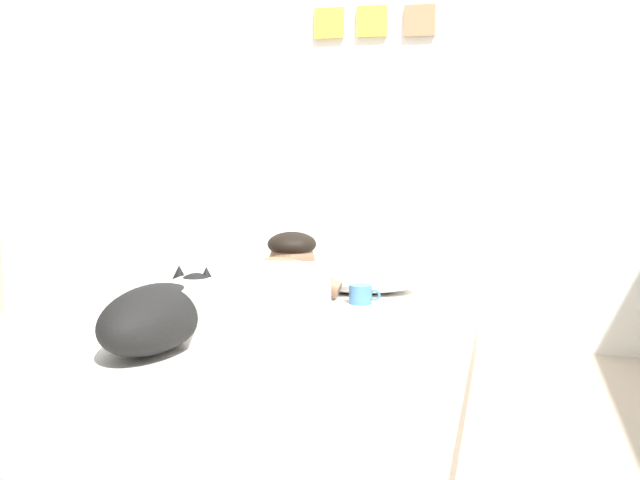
{
  "coord_description": "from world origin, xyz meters",
  "views": [
    {
      "loc": [
        0.64,
        -1.9,
        0.95
      ],
      "look_at": [
        -0.07,
        0.77,
        0.6
      ],
      "focal_mm": 39.91,
      "sensor_mm": 36.0,
      "label": 1
    }
  ],
  "objects_px": {
    "person_lying": "(263,288)",
    "bed": "(273,364)",
    "coffee_cup": "(361,294)",
    "cell_phone": "(192,338)",
    "pillow": "(358,279)",
    "dog": "(160,315)"
  },
  "relations": [
    {
      "from": "person_lying",
      "to": "bed",
      "type": "bearing_deg",
      "value": 5.17
    },
    {
      "from": "coffee_cup",
      "to": "cell_phone",
      "type": "relative_size",
      "value": 0.89
    },
    {
      "from": "person_lying",
      "to": "pillow",
      "type": "bearing_deg",
      "value": 66.43
    },
    {
      "from": "bed",
      "to": "coffee_cup",
      "type": "relative_size",
      "value": 15.31
    },
    {
      "from": "coffee_cup",
      "to": "dog",
      "type": "bearing_deg",
      "value": -121.45
    },
    {
      "from": "pillow",
      "to": "person_lying",
      "type": "relative_size",
      "value": 0.57
    },
    {
      "from": "person_lying",
      "to": "dog",
      "type": "height_order",
      "value": "person_lying"
    },
    {
      "from": "bed",
      "to": "coffee_cup",
      "type": "distance_m",
      "value": 0.45
    },
    {
      "from": "coffee_cup",
      "to": "person_lying",
      "type": "bearing_deg",
      "value": -134.37
    },
    {
      "from": "dog",
      "to": "coffee_cup",
      "type": "distance_m",
      "value": 0.9
    },
    {
      "from": "pillow",
      "to": "dog",
      "type": "distance_m",
      "value": 1.09
    },
    {
      "from": "pillow",
      "to": "dog",
      "type": "bearing_deg",
      "value": -112.05
    },
    {
      "from": "pillow",
      "to": "person_lying",
      "type": "xyz_separation_m",
      "value": [
        -0.24,
        -0.54,
        0.05
      ]
    },
    {
      "from": "dog",
      "to": "person_lying",
      "type": "bearing_deg",
      "value": 69.79
    },
    {
      "from": "pillow",
      "to": "person_lying",
      "type": "bearing_deg",
      "value": -113.57
    },
    {
      "from": "cell_phone",
      "to": "bed",
      "type": "bearing_deg",
      "value": 66.59
    },
    {
      "from": "person_lying",
      "to": "dog",
      "type": "distance_m",
      "value": 0.49
    },
    {
      "from": "pillow",
      "to": "bed",
      "type": "bearing_deg",
      "value": -110.27
    },
    {
      "from": "bed",
      "to": "cell_phone",
      "type": "distance_m",
      "value": 0.43
    },
    {
      "from": "bed",
      "to": "coffee_cup",
      "type": "height_order",
      "value": "coffee_cup"
    },
    {
      "from": "pillow",
      "to": "dog",
      "type": "height_order",
      "value": "dog"
    },
    {
      "from": "pillow",
      "to": "dog",
      "type": "xyz_separation_m",
      "value": [
        -0.41,
        -1.01,
        0.05
      ]
    }
  ]
}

